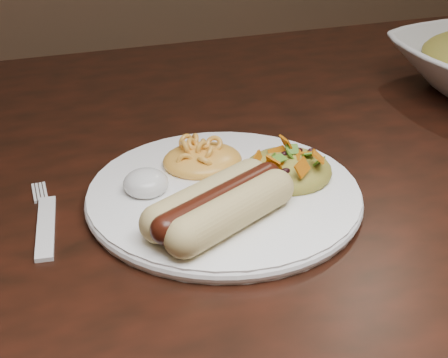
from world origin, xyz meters
name	(u,v)px	position (x,y,z in m)	size (l,w,h in m)	color
table	(249,239)	(0.00, 0.00, 0.66)	(1.60, 0.90, 0.75)	black
plate	(224,194)	(-0.05, -0.06, 0.76)	(0.26, 0.26, 0.01)	white
hotdog	(220,204)	(-0.07, -0.11, 0.78)	(0.12, 0.11, 0.03)	#CBBA78
mac_and_cheese	(202,150)	(-0.05, 0.00, 0.78)	(0.08, 0.07, 0.03)	yellow
sour_cream	(146,179)	(-0.12, -0.04, 0.78)	(0.04, 0.04, 0.03)	silver
taco_salad	(288,163)	(0.02, -0.06, 0.78)	(0.09, 0.08, 0.04)	orange
fork	(46,227)	(-0.21, -0.05, 0.75)	(0.02, 0.14, 0.00)	white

